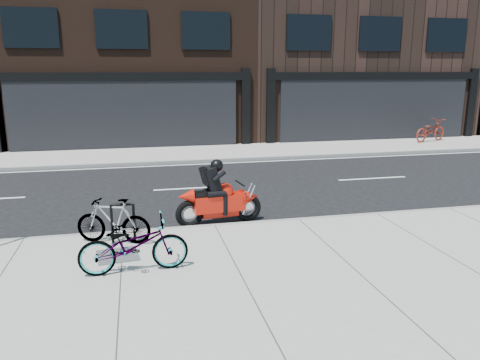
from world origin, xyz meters
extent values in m
plane|color=black|center=(0.00, 0.00, 0.00)|extent=(120.00, 120.00, 0.00)
cube|color=gray|center=(0.00, -5.00, 0.07)|extent=(60.00, 6.00, 0.13)
cube|color=gray|center=(0.00, 7.75, 0.07)|extent=(60.00, 3.50, 0.13)
cube|color=black|center=(10.00, 14.50, 6.25)|extent=(12.00, 10.00, 12.50)
cylinder|color=black|center=(-2.19, -2.59, 0.53)|extent=(0.06, 0.06, 0.79)
cylinder|color=black|center=(-1.76, -2.61, 0.53)|extent=(0.06, 0.06, 0.79)
cylinder|color=black|center=(-1.97, -2.60, 0.92)|extent=(0.44, 0.08, 0.06)
imported|color=gray|center=(-1.76, -4.11, 0.62)|extent=(1.89, 0.73, 0.98)
imported|color=gray|center=(-2.16, -2.60, 0.59)|extent=(1.60, 0.94, 0.93)
torus|color=black|center=(0.89, -1.44, 0.32)|extent=(0.68, 0.22, 0.66)
torus|color=black|center=(-0.52, -1.61, 0.32)|extent=(0.68, 0.22, 0.66)
cube|color=#BA1508|center=(0.18, -1.53, 0.52)|extent=(1.24, 0.53, 0.38)
cone|color=#BA1508|center=(0.93, -1.43, 0.58)|extent=(0.50, 0.49, 0.44)
sphere|color=#BA1508|center=(0.33, -1.51, 0.78)|extent=(0.40, 0.40, 0.40)
cube|color=black|center=(-0.12, -1.56, 0.76)|extent=(0.58, 0.35, 0.12)
cylinder|color=silver|center=(-0.39, -1.41, 0.30)|extent=(0.56, 0.16, 0.09)
cube|color=black|center=(0.02, -1.55, 1.11)|extent=(0.43, 0.41, 0.59)
cube|color=black|center=(-0.14, -1.57, 1.19)|extent=(0.27, 0.33, 0.41)
sphere|color=black|center=(0.14, -1.53, 1.41)|extent=(0.29, 0.29, 0.29)
imported|color=maroon|center=(12.34, 8.21, 0.67)|extent=(2.19, 1.38, 1.08)
cube|color=#4D4D4F|center=(-2.08, -3.31, 0.14)|extent=(0.84, 0.84, 0.02)
camera|label=1|loc=(-1.63, -11.85, 3.54)|focal=35.00mm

